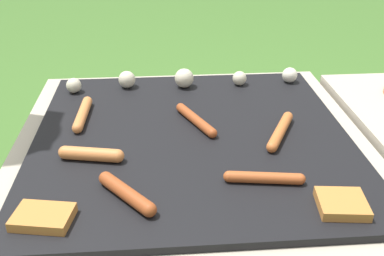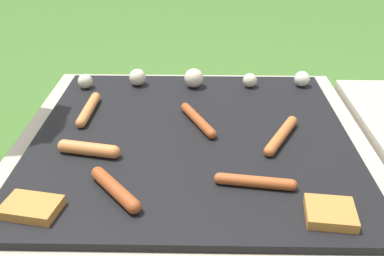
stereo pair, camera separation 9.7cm
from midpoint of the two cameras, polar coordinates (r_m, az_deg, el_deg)
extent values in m
cube|color=#A89E8C|center=(1.27, 2.23, -9.86)|extent=(0.90, 0.90, 0.41)
cube|color=black|center=(1.14, 2.43, -1.33)|extent=(0.79, 0.79, 0.02)
cylinder|color=#B7602D|center=(1.14, 13.68, -0.96)|extent=(0.10, 0.16, 0.03)
sphere|color=#B7602D|center=(1.07, 12.36, -2.96)|extent=(0.03, 0.03, 0.03)
sphere|color=#B7602D|center=(1.22, 14.83, 0.80)|extent=(0.03, 0.03, 0.03)
cylinder|color=#C6753D|center=(1.07, -10.48, -2.70)|extent=(0.13, 0.06, 0.03)
sphere|color=#C6753D|center=(1.09, -13.50, -2.29)|extent=(0.03, 0.03, 0.03)
sphere|color=#C6753D|center=(1.05, -7.31, -3.11)|extent=(0.03, 0.03, 0.03)
cylinder|color=#C6753D|center=(1.26, -10.87, 2.30)|extent=(0.03, 0.16, 0.03)
sphere|color=#C6753D|center=(1.19, -11.72, 0.57)|extent=(0.03, 0.03, 0.03)
sphere|color=#C6753D|center=(1.33, -10.10, 3.85)|extent=(0.03, 0.03, 0.03)
cylinder|color=#93421E|center=(1.18, 3.09, 0.98)|extent=(0.09, 0.16, 0.03)
sphere|color=#93421E|center=(1.25, 1.37, 2.61)|extent=(0.03, 0.03, 0.03)
sphere|color=#93421E|center=(1.12, 5.02, -0.84)|extent=(0.03, 0.03, 0.03)
cylinder|color=#A34C23|center=(0.96, 10.92, -6.78)|extent=(0.15, 0.05, 0.02)
sphere|color=#A34C23|center=(0.96, 6.45, -6.44)|extent=(0.02, 0.02, 0.02)
sphere|color=#A34C23|center=(0.97, 15.37, -7.08)|extent=(0.02, 0.02, 0.02)
cylinder|color=#93421E|center=(0.93, -6.79, -7.80)|extent=(0.11, 0.13, 0.03)
sphere|color=#93421E|center=(0.98, -9.08, -5.78)|extent=(0.03, 0.03, 0.03)
sphere|color=#93421E|center=(0.88, -4.21, -10.03)|extent=(0.03, 0.03, 0.03)
cube|color=#B27033|center=(0.92, 20.13, -10.17)|extent=(0.10, 0.10, 0.02)
cube|color=#B27033|center=(0.92, -16.89, -9.71)|extent=(0.12, 0.09, 0.02)
sphere|color=beige|center=(1.43, -11.52, 5.82)|extent=(0.05, 0.05, 0.05)
sphere|color=beige|center=(1.42, -5.00, 6.40)|extent=(0.05, 0.05, 0.05)
sphere|color=beige|center=(1.40, 2.28, 6.33)|extent=(0.06, 0.06, 0.06)
sphere|color=beige|center=(1.42, 9.32, 5.97)|extent=(0.04, 0.04, 0.04)
sphere|color=silver|center=(1.47, 15.66, 5.99)|extent=(0.05, 0.05, 0.05)
camera|label=1|loc=(0.05, -87.54, 1.34)|focal=42.00mm
camera|label=2|loc=(0.05, 92.46, -1.34)|focal=42.00mm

